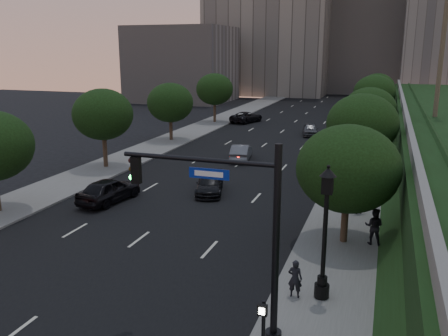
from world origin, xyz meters
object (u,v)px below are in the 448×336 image
at_px(sedan_near_left, 109,190).
at_px(pedestrian_b, 374,226).
at_px(sedan_far_right, 310,129).
at_px(sedan_far_left, 246,117).
at_px(pedestrian_a, 295,279).
at_px(traffic_signal_mast, 244,240).
at_px(pedestrian_c, 359,199).
at_px(sedan_near_right, 210,184).
at_px(street_lamp, 324,239).
at_px(sedan_mid_left, 241,152).

xyz_separation_m(sedan_near_left, pedestrian_b, (16.73, -1.98, 0.28)).
distance_m(sedan_near_left, sedan_far_right, 30.59).
xyz_separation_m(sedan_far_left, pedestrian_a, (15.24, -45.24, 0.20)).
relative_size(sedan_far_left, sedan_far_right, 1.26).
relative_size(sedan_far_left, pedestrian_a, 3.39).
relative_size(sedan_near_left, pedestrian_b, 2.53).
height_order(sedan_far_left, sedan_far_right, sedan_far_left).
height_order(traffic_signal_mast, pedestrian_c, traffic_signal_mast).
xyz_separation_m(sedan_near_right, pedestrian_c, (10.18, -1.45, 0.45)).
bearing_deg(sedan_near_left, traffic_signal_mast, 145.34).
bearing_deg(street_lamp, traffic_signal_mast, -122.82).
relative_size(sedan_far_right, pedestrian_c, 2.28).
distance_m(sedan_far_left, pedestrian_c, 38.12).
height_order(sedan_near_right, pedestrian_c, pedestrian_c).
bearing_deg(pedestrian_c, street_lamp, 54.26).
bearing_deg(sedan_far_left, pedestrian_c, 134.54).
relative_size(sedan_mid_left, pedestrian_a, 2.83).
bearing_deg(pedestrian_a, sedan_near_left, -31.11).
bearing_deg(sedan_far_right, traffic_signal_mast, -94.86).
bearing_deg(sedan_far_right, sedan_mid_left, -115.45).
bearing_deg(sedan_near_left, pedestrian_c, -162.68).
height_order(sedan_mid_left, pedestrian_a, pedestrian_a).
bearing_deg(traffic_signal_mast, sedan_far_left, 106.14).
bearing_deg(sedan_far_left, pedestrian_a, 126.61).
bearing_deg(street_lamp, sedan_mid_left, 114.34).
height_order(street_lamp, sedan_far_right, street_lamp).
relative_size(traffic_signal_mast, pedestrian_b, 3.66).
distance_m(traffic_signal_mast, pedestrian_b, 10.85).
bearing_deg(pedestrian_a, sedan_far_right, -81.58).
bearing_deg(pedestrian_a, street_lamp, -162.41).
xyz_separation_m(street_lamp, sedan_far_left, (-16.27, 44.92, -1.89)).
distance_m(sedan_far_right, pedestrian_c, 27.71).
height_order(traffic_signal_mast, pedestrian_b, traffic_signal_mast).
bearing_deg(sedan_mid_left, traffic_signal_mast, 97.29).
bearing_deg(sedan_mid_left, sedan_far_right, -114.62).
height_order(traffic_signal_mast, sedan_far_right, traffic_signal_mast).
relative_size(sedan_mid_left, sedan_far_left, 0.83).
distance_m(sedan_near_left, sedan_mid_left, 15.26).
xyz_separation_m(sedan_near_left, pedestrian_c, (15.74, 2.58, 0.26)).
bearing_deg(traffic_signal_mast, sedan_near_right, 114.43).
xyz_separation_m(traffic_signal_mast, sedan_near_right, (-7.16, 15.76, -3.04)).
bearing_deg(pedestrian_a, sedan_far_left, -70.96).
xyz_separation_m(sedan_far_left, pedestrian_c, (17.04, -34.10, 0.34)).
bearing_deg(sedan_near_left, street_lamp, 159.21).
bearing_deg(pedestrian_c, sedan_far_right, -106.75).
bearing_deg(traffic_signal_mast, pedestrian_c, 78.07).
height_order(sedan_near_right, sedan_far_right, sedan_far_right).
xyz_separation_m(street_lamp, sedan_near_right, (-9.41, 12.26, -2.00)).
xyz_separation_m(traffic_signal_mast, street_lamp, (2.25, 3.49, -1.04)).
height_order(sedan_far_left, pedestrian_b, pedestrian_b).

